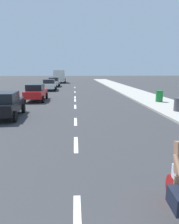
% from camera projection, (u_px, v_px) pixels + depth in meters
% --- Properties ---
extents(ground_plane, '(160.00, 160.00, 0.00)m').
position_uv_depth(ground_plane, '(75.00, 100.00, 20.15)').
color(ground_plane, '#38383A').
extents(sidewalk_strip, '(3.60, 80.00, 0.14)m').
position_uv_depth(sidewalk_strip, '(143.00, 96.00, 22.60)').
color(sidewalk_strip, '#B2ADA3').
rests_on(sidewalk_strip, ground).
extents(lane_stripe_1, '(0.16, 1.80, 0.01)m').
position_uv_depth(lane_stripe_1, '(77.00, 223.00, 3.99)').
color(lane_stripe_1, white).
rests_on(lane_stripe_1, ground).
extents(lane_stripe_2, '(0.16, 1.80, 0.01)m').
position_uv_depth(lane_stripe_2, '(76.00, 144.00, 8.22)').
color(lane_stripe_2, white).
rests_on(lane_stripe_2, ground).
extents(lane_stripe_3, '(0.16, 1.80, 0.01)m').
position_uv_depth(lane_stripe_3, '(76.00, 122.00, 11.82)').
color(lane_stripe_3, white).
rests_on(lane_stripe_3, ground).
extents(lane_stripe_4, '(0.16, 1.80, 0.01)m').
position_uv_depth(lane_stripe_4, '(75.00, 107.00, 16.56)').
color(lane_stripe_4, white).
rests_on(lane_stripe_4, ground).
extents(lane_stripe_5, '(0.16, 1.80, 0.01)m').
position_uv_depth(lane_stripe_5, '(75.00, 100.00, 20.03)').
color(lane_stripe_5, white).
rests_on(lane_stripe_5, ground).
extents(lane_stripe_6, '(0.16, 1.80, 0.01)m').
position_uv_depth(lane_stripe_6, '(75.00, 97.00, 22.15)').
color(lane_stripe_6, white).
rests_on(lane_stripe_6, ground).
extents(lane_stripe_7, '(0.16, 1.80, 0.01)m').
position_uv_depth(lane_stripe_7, '(75.00, 92.00, 27.40)').
color(lane_stripe_7, white).
rests_on(lane_stripe_7, ground).
extents(lane_stripe_8, '(0.16, 1.80, 0.01)m').
position_uv_depth(lane_stripe_8, '(75.00, 87.00, 34.46)').
color(lane_stripe_8, white).
rests_on(lane_stripe_8, ground).
extents(parked_car_black, '(1.99, 3.96, 1.57)m').
position_uv_depth(parked_car_black, '(5.00, 104.00, 12.68)').
color(parked_car_black, black).
rests_on(parked_car_black, ground).
extents(parked_car_red, '(1.81, 3.87, 1.57)m').
position_uv_depth(parked_car_red, '(36.00, 92.00, 19.58)').
color(parked_car_red, red).
rests_on(parked_car_red, ground).
extents(parked_car_white, '(1.91, 3.99, 1.57)m').
position_uv_depth(parked_car_white, '(49.00, 85.00, 29.31)').
color(parked_car_white, white).
rests_on(parked_car_white, ground).
extents(parked_car_silver, '(1.92, 4.12, 1.57)m').
position_uv_depth(parked_car_silver, '(54.00, 82.00, 35.92)').
color(parked_car_silver, '#B7BABF').
rests_on(parked_car_silver, ground).
extents(delivery_truck, '(2.86, 6.33, 2.80)m').
position_uv_depth(delivery_truck, '(59.00, 76.00, 46.52)').
color(delivery_truck, beige).
rests_on(delivery_truck, ground).
extents(trash_bin_near, '(0.60, 0.60, 0.89)m').
position_uv_depth(trash_bin_near, '(178.00, 105.00, 14.05)').
color(trash_bin_near, '#47474C').
rests_on(trash_bin_near, sidewalk_strip).
extents(trash_bin_far, '(0.60, 0.60, 0.97)m').
position_uv_depth(trash_bin_far, '(159.00, 96.00, 18.16)').
color(trash_bin_far, '#19722D').
rests_on(trash_bin_far, sidewalk_strip).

